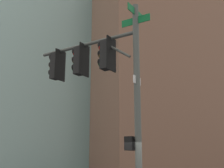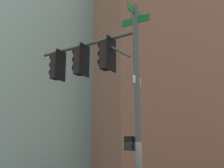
% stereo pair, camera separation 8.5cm
% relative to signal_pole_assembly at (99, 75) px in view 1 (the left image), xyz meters
% --- Properties ---
extents(signal_pole_assembly, '(3.21, 3.31, 6.92)m').
position_rel_signal_pole_assembly_xyz_m(signal_pole_assembly, '(0.00, 0.00, 0.00)').
color(signal_pole_assembly, '#4C514C').
rests_on(signal_pole_assembly, ground_plane).
extents(building_brick_nearside, '(22.91, 16.09, 38.34)m').
position_rel_signal_pole_assembly_xyz_m(building_brick_nearside, '(-16.84, -25.00, 14.41)').
color(building_brick_nearside, '#845B47').
rests_on(building_brick_nearside, ground_plane).
extents(building_brick_midblock, '(23.88, 15.83, 35.42)m').
position_rel_signal_pole_assembly_xyz_m(building_brick_midblock, '(-19.58, -29.05, 12.95)').
color(building_brick_midblock, '#4C3328').
rests_on(building_brick_midblock, ground_plane).
extents(building_glass_tower, '(31.92, 22.06, 62.32)m').
position_rel_signal_pole_assembly_xyz_m(building_glass_tower, '(6.35, -48.88, 26.40)').
color(building_glass_tower, '#9EC6C1').
rests_on(building_glass_tower, ground_plane).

